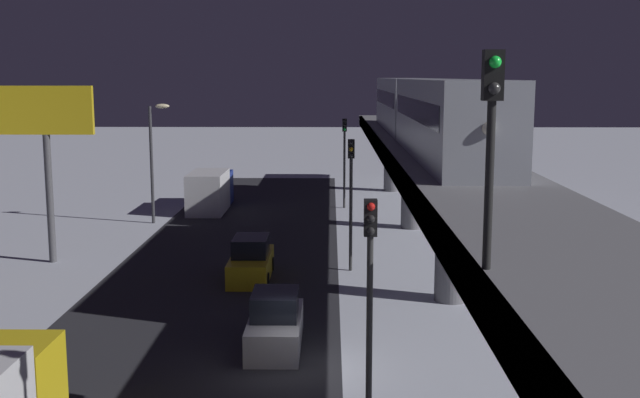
# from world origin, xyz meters

# --- Properties ---
(ground_plane) EXTENTS (240.00, 240.00, 0.00)m
(ground_plane) POSITION_xyz_m (0.00, 0.00, 0.00)
(ground_plane) COLOR silver
(avenue_asphalt) EXTENTS (11.00, 94.62, 0.01)m
(avenue_asphalt) POSITION_xyz_m (4.15, 0.00, 0.00)
(avenue_asphalt) COLOR #28282D
(avenue_asphalt) RESTS_ON ground_plane
(elevated_railway) EXTENTS (5.00, 94.62, 5.82)m
(elevated_railway) POSITION_xyz_m (-5.96, -0.00, 5.05)
(elevated_railway) COLOR slate
(elevated_railway) RESTS_ON ground_plane
(subway_train) EXTENTS (2.94, 36.87, 3.40)m
(subway_train) POSITION_xyz_m (-6.06, -19.55, 7.60)
(subway_train) COLOR #999EA8
(subway_train) RESTS_ON elevated_railway
(rail_signal) EXTENTS (0.36, 0.41, 4.00)m
(rail_signal) POSITION_xyz_m (-3.87, 9.74, 8.55)
(rail_signal) COLOR black
(rail_signal) RESTS_ON elevated_railway
(sedan_yellow) EXTENTS (1.91, 4.76, 1.97)m
(sedan_yellow) POSITION_xyz_m (2.75, -11.41, 0.79)
(sedan_yellow) COLOR gold
(sedan_yellow) RESTS_ON ground_plane
(sedan_silver) EXTENTS (1.80, 4.36, 1.97)m
(sedan_silver) POSITION_xyz_m (0.95, -2.16, 0.80)
(sedan_silver) COLOR #B2B2B7
(sedan_silver) RESTS_ON ground_plane
(box_truck) EXTENTS (2.40, 7.40, 2.80)m
(box_truck) POSITION_xyz_m (7.55, -30.17, 1.35)
(box_truck) COLOR navy
(box_truck) RESTS_ON ground_plane
(traffic_light_near) EXTENTS (0.32, 0.44, 6.40)m
(traffic_light_near) POSITION_xyz_m (-1.95, 5.20, 4.20)
(traffic_light_near) COLOR #2D2D2D
(traffic_light_near) RESTS_ON ground_plane
(traffic_light_mid) EXTENTS (0.32, 0.44, 6.40)m
(traffic_light_mid) POSITION_xyz_m (-1.95, -12.88, 4.20)
(traffic_light_mid) COLOR #2D2D2D
(traffic_light_mid) RESTS_ON ground_plane
(traffic_light_far) EXTENTS (0.32, 0.44, 6.40)m
(traffic_light_far) POSITION_xyz_m (-1.95, -30.95, 4.20)
(traffic_light_far) COLOR #2D2D2D
(traffic_light_far) RESTS_ON ground_plane
(commercial_billboard) EXTENTS (4.80, 0.36, 8.90)m
(commercial_billboard) POSITION_xyz_m (13.18, -14.43, 6.83)
(commercial_billboard) COLOR #4C4C51
(commercial_billboard) RESTS_ON ground_plane
(street_lamp_far) EXTENTS (1.35, 0.44, 7.65)m
(street_lamp_far) POSITION_xyz_m (10.22, -25.00, 4.81)
(street_lamp_far) COLOR #38383D
(street_lamp_far) RESTS_ON ground_plane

